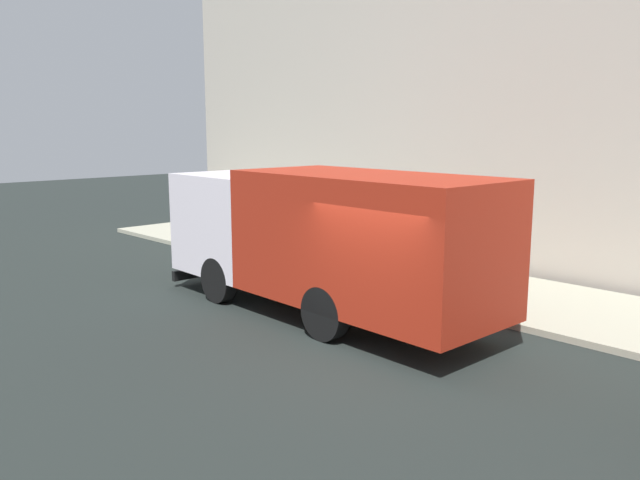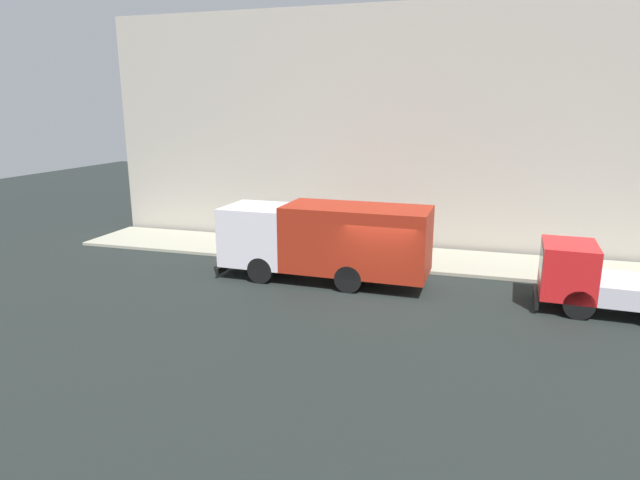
% 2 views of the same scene
% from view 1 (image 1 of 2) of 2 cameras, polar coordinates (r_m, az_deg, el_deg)
% --- Properties ---
extents(ground, '(80.00, 80.00, 0.00)m').
position_cam_1_polar(ground, '(10.89, 4.51, -10.30)').
color(ground, black).
extents(sidewalk, '(3.76, 30.00, 0.13)m').
position_cam_1_polar(sidewalk, '(14.73, 17.24, -5.03)').
color(sidewalk, '#A3A18C').
rests_on(sidewalk, ground).
extents(building_facade, '(0.50, 30.00, 10.92)m').
position_cam_1_polar(building_facade, '(16.47, 22.40, 15.16)').
color(building_facade, '#B4AC9E').
rests_on(building_facade, ground).
extents(large_utility_truck, '(2.65, 8.04, 2.94)m').
position_cam_1_polar(large_utility_truck, '(12.80, 0.24, 0.48)').
color(large_utility_truck, white).
rests_on(large_utility_truck, ground).
extents(pedestrian_walking, '(0.46, 0.46, 1.64)m').
position_cam_1_polar(pedestrian_walking, '(18.05, 0.77, 1.14)').
color(pedestrian_walking, black).
rests_on(pedestrian_walking, sidewalk).
extents(traffic_cone_orange, '(0.45, 0.45, 0.64)m').
position_cam_1_polar(traffic_cone_orange, '(17.68, -5.06, -0.86)').
color(traffic_cone_orange, orange).
rests_on(traffic_cone_orange, sidewalk).
extents(street_sign_post, '(0.44, 0.08, 2.22)m').
position_cam_1_polar(street_sign_post, '(13.58, 10.80, 0.01)').
color(street_sign_post, '#4C5156').
rests_on(street_sign_post, sidewalk).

